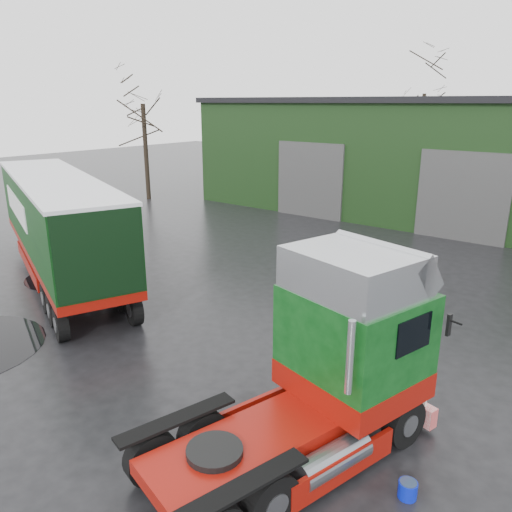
{
  "coord_description": "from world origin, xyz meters",
  "views": [
    {
      "loc": [
        8.23,
        -9.09,
        6.07
      ],
      "look_at": [
        -0.41,
        2.03,
        1.7
      ],
      "focal_mm": 35.0,
      "sensor_mm": 36.0,
      "label": 1
    }
  ],
  "objects_px": {
    "tree_back_a": "(422,120)",
    "trailer_left": "(59,229)",
    "warehouse": "(499,159)",
    "tree_left": "(145,132)",
    "hero_tractor": "(286,369)",
    "wash_bucket": "(408,490)"
  },
  "relations": [
    {
      "from": "warehouse",
      "to": "wash_bucket",
      "type": "relative_size",
      "value": 106.91
    },
    {
      "from": "wash_bucket",
      "to": "tree_back_a",
      "type": "distance_m",
      "value": 34.98
    },
    {
      "from": "warehouse",
      "to": "tree_left",
      "type": "distance_m",
      "value": 20.64
    },
    {
      "from": "trailer_left",
      "to": "tree_back_a",
      "type": "xyz_separation_m",
      "value": [
        1.5,
        30.0,
        2.91
      ]
    },
    {
      "from": "tree_left",
      "to": "tree_back_a",
      "type": "bearing_deg",
      "value": 58.57
    },
    {
      "from": "hero_tractor",
      "to": "wash_bucket",
      "type": "height_order",
      "value": "hero_tractor"
    },
    {
      "from": "hero_tractor",
      "to": "trailer_left",
      "type": "bearing_deg",
      "value": -179.43
    },
    {
      "from": "warehouse",
      "to": "wash_bucket",
      "type": "height_order",
      "value": "warehouse"
    },
    {
      "from": "tree_left",
      "to": "tree_back_a",
      "type": "distance_m",
      "value": 21.1
    },
    {
      "from": "warehouse",
      "to": "tree_back_a",
      "type": "distance_m",
      "value": 12.9
    },
    {
      "from": "trailer_left",
      "to": "wash_bucket",
      "type": "distance_m",
      "value": 13.99
    },
    {
      "from": "hero_tractor",
      "to": "tree_back_a",
      "type": "xyz_separation_m",
      "value": [
        -10.13,
        33.0,
        2.92
      ]
    },
    {
      "from": "tree_back_a",
      "to": "trailer_left",
      "type": "bearing_deg",
      "value": -92.86
    },
    {
      "from": "hero_tractor",
      "to": "tree_back_a",
      "type": "relative_size",
      "value": 0.62
    },
    {
      "from": "wash_bucket",
      "to": "tree_left",
      "type": "relative_size",
      "value": 0.04
    },
    {
      "from": "warehouse",
      "to": "tree_back_a",
      "type": "xyz_separation_m",
      "value": [
        -8.0,
        10.0,
        1.59
      ]
    },
    {
      "from": "hero_tractor",
      "to": "trailer_left",
      "type": "relative_size",
      "value": 0.5
    },
    {
      "from": "warehouse",
      "to": "tree_back_a",
      "type": "bearing_deg",
      "value": 128.66
    },
    {
      "from": "hero_tractor",
      "to": "tree_left",
      "type": "distance_m",
      "value": 26.02
    },
    {
      "from": "hero_tractor",
      "to": "trailer_left",
      "type": "distance_m",
      "value": 12.01
    },
    {
      "from": "hero_tractor",
      "to": "tree_back_a",
      "type": "distance_m",
      "value": 34.64
    },
    {
      "from": "hero_tractor",
      "to": "tree_left",
      "type": "relative_size",
      "value": 0.69
    }
  ]
}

